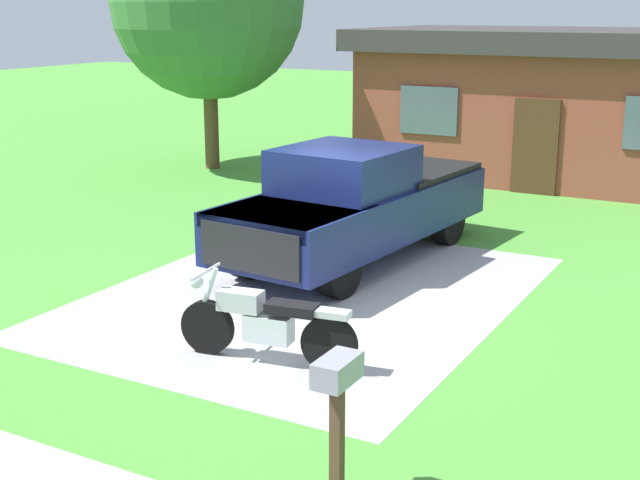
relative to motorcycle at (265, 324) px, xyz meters
The scene contains 7 objects.
ground_plane 2.54m from the motorcycle, 107.43° to the left, with size 80.00×80.00×0.00m, color #4C9736.
driveway_pad 2.54m from the motorcycle, 107.43° to the left, with size 5.54×7.14×0.01m, color #A6A6A6.
motorcycle is the anchor object (origin of this frame).
pickup_truck 4.55m from the motorcycle, 102.64° to the left, with size 2.49×5.77×1.90m.
mailbox 3.04m from the motorcycle, 46.14° to the right, with size 0.26×0.48×1.26m.
shade_tree 13.33m from the motorcycle, 128.35° to the left, with size 4.75×4.75×6.50m.
neighbor_house 13.45m from the motorcycle, 89.43° to the left, with size 9.60×5.60×3.50m.
Camera 1 is at (5.90, -10.42, 4.04)m, focal length 49.04 mm.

